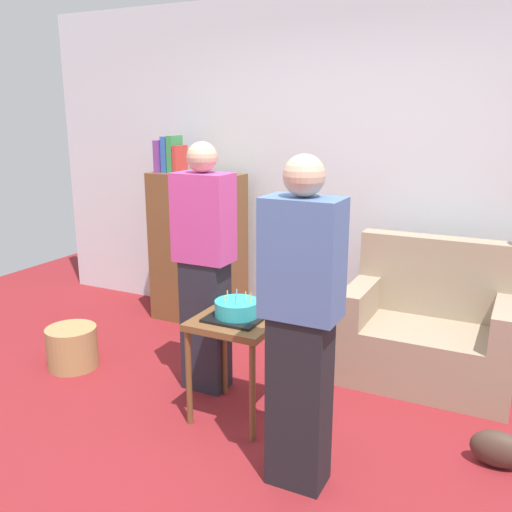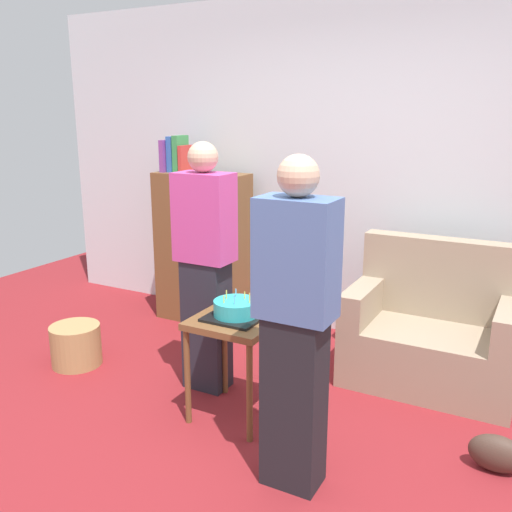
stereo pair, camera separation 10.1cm
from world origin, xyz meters
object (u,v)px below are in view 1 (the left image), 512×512
(person_blowing_candles, at_px, (205,268))
(couch, at_px, (430,332))
(handbag, at_px, (498,449))
(person_holding_cake, at_px, (301,326))
(bookshelf, at_px, (197,246))
(wicker_basket, at_px, (72,347))
(birthday_cake, at_px, (237,310))
(side_table, at_px, (237,334))

(person_blowing_candles, bearing_deg, couch, 10.08)
(couch, bearing_deg, handbag, -59.64)
(handbag, bearing_deg, person_holding_cake, -147.30)
(handbag, bearing_deg, bookshelf, 156.07)
(wicker_basket, relative_size, handbag, 1.29)
(birthday_cake, height_order, wicker_basket, birthday_cake)
(handbag, bearing_deg, birthday_cake, -173.90)
(side_table, height_order, person_holding_cake, person_holding_cake)
(bookshelf, xyz_separation_m, handbag, (2.54, -1.13, -0.57))
(side_table, bearing_deg, couch, 47.57)
(person_blowing_candles, bearing_deg, wicker_basket, 168.33)
(person_holding_cake, bearing_deg, birthday_cake, -33.08)
(birthday_cake, bearing_deg, wicker_basket, 177.70)
(side_table, xyz_separation_m, person_blowing_candles, (-0.36, 0.23, 0.30))
(person_holding_cake, relative_size, handbag, 5.82)
(side_table, relative_size, person_blowing_candles, 0.39)
(wicker_basket, bearing_deg, person_holding_cake, -13.54)
(wicker_basket, bearing_deg, side_table, -2.30)
(bookshelf, bearing_deg, couch, -7.08)
(person_blowing_candles, bearing_deg, handbag, -23.88)
(couch, bearing_deg, wicker_basket, -157.30)
(couch, distance_m, bookshelf, 2.07)
(side_table, xyz_separation_m, person_holding_cake, (0.57, -0.42, 0.30))
(side_table, bearing_deg, wicker_basket, 177.70)
(couch, xyz_separation_m, wicker_basket, (-2.34, -0.98, -0.19))
(birthday_cake, height_order, person_blowing_candles, person_blowing_candles)
(bookshelf, bearing_deg, person_blowing_candles, -55.37)
(birthday_cake, distance_m, person_blowing_candles, 0.45)
(couch, relative_size, handbag, 3.93)
(couch, relative_size, person_blowing_candles, 0.67)
(side_table, bearing_deg, person_holding_cake, -36.24)
(birthday_cake, bearing_deg, person_holding_cake, -36.24)
(bookshelf, xyz_separation_m, person_holding_cake, (1.65, -1.70, 0.16))
(couch, distance_m, person_blowing_candles, 1.61)
(handbag, bearing_deg, person_blowing_candles, 177.56)
(side_table, relative_size, birthday_cake, 1.98)
(person_blowing_candles, distance_m, handbag, 1.96)
(birthday_cake, bearing_deg, couch, 47.57)
(bookshelf, height_order, birthday_cake, bookshelf)
(bookshelf, xyz_separation_m, side_table, (1.09, -1.28, -0.14))
(person_holding_cake, bearing_deg, handbag, -144.14)
(bookshelf, xyz_separation_m, birthday_cake, (1.09, -1.28, 0.01))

